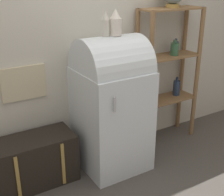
{
  "coord_description": "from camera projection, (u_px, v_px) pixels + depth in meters",
  "views": [
    {
      "loc": [
        -1.5,
        -2.26,
        1.91
      ],
      "look_at": [
        0.01,
        0.22,
        0.76
      ],
      "focal_mm": 50.0,
      "sensor_mm": 36.0,
      "label": 1
    }
  ],
  "objects": [
    {
      "name": "suitcase_trunk",
      "position": [
        34.0,
        161.0,
        3.0
      ],
      "size": [
        0.78,
        0.4,
        0.48
      ],
      "color": "black",
      "rests_on": "ground_plane"
    },
    {
      "name": "ground_plane",
      "position": [
        122.0,
        173.0,
        3.22
      ],
      "size": [
        12.0,
        12.0,
        0.0
      ],
      "primitive_type": "plane",
      "color": "#4C4742"
    },
    {
      "name": "wall_back",
      "position": [
        93.0,
        33.0,
        3.18
      ],
      "size": [
        7.0,
        0.09,
        2.7
      ],
      "color": "beige",
      "rests_on": "ground_plane"
    },
    {
      "name": "vase_left",
      "position": [
        105.0,
        24.0,
        2.83
      ],
      "size": [
        0.07,
        0.07,
        0.23
      ],
      "color": "beige",
      "rests_on": "refrigerator"
    },
    {
      "name": "vase_center",
      "position": [
        115.0,
        23.0,
        2.87
      ],
      "size": [
        0.11,
        0.11,
        0.24
      ],
      "color": "silver",
      "rests_on": "refrigerator"
    },
    {
      "name": "shelf_unit",
      "position": [
        168.0,
        68.0,
        3.61
      ],
      "size": [
        0.76,
        0.31,
        1.58
      ],
      "color": "olive",
      "rests_on": "ground_plane"
    },
    {
      "name": "refrigerator",
      "position": [
        111.0,
        102.0,
        3.13
      ],
      "size": [
        0.65,
        0.7,
        1.38
      ],
      "color": "silver",
      "rests_on": "ground_plane"
    }
  ]
}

